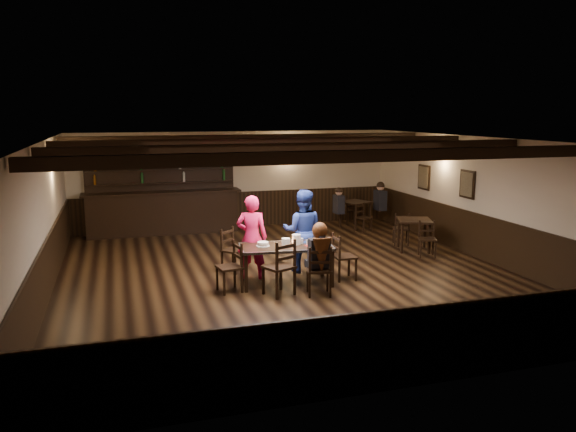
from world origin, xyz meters
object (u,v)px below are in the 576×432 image
object	(u,v)px
dining_table	(286,249)
man_blue	(303,231)
woman_pink	(252,237)
bar_counter	(163,207)
chair_near_right	(319,267)
cake	(263,244)
chair_near_left	(282,263)

from	to	relation	value
dining_table	man_blue	bearing A→B (deg)	51.36
woman_pink	bar_counter	xyz separation A→B (m)	(-1.31, 4.80, -0.10)
chair_near_right	woman_pink	xyz separation A→B (m)	(-0.88, 1.43, 0.29)
bar_counter	man_blue	bearing A→B (deg)	-62.60
dining_table	bar_counter	world-z (taller)	bar_counter
dining_table	bar_counter	distance (m)	5.66
bar_counter	chair_near_right	bearing A→B (deg)	-70.61
cake	chair_near_right	bearing A→B (deg)	-50.17
chair_near_right	man_blue	bearing A→B (deg)	82.24
dining_table	chair_near_right	bearing A→B (deg)	-67.98
chair_near_right	woman_pink	size ratio (longest dim) A/B	0.56
dining_table	man_blue	size ratio (longest dim) A/B	1.07
woman_pink	cake	xyz separation A→B (m)	(0.10, -0.49, -0.04)
cake	bar_counter	size ratio (longest dim) A/B	0.06
dining_table	chair_near_right	world-z (taller)	chair_near_right
chair_near_right	bar_counter	distance (m)	6.61
man_blue	cake	world-z (taller)	man_blue
dining_table	chair_near_right	distance (m)	0.95
chair_near_left	man_blue	bearing A→B (deg)	58.41
man_blue	bar_counter	world-z (taller)	bar_counter
man_blue	dining_table	bearing A→B (deg)	74.37
woman_pink	man_blue	distance (m)	1.11
dining_table	cake	bearing A→B (deg)	170.85
woman_pink	dining_table	bearing A→B (deg)	153.76
chair_near_left	bar_counter	bearing A→B (deg)	104.60
chair_near_right	bar_counter	bearing A→B (deg)	109.39
chair_near_right	chair_near_left	bearing A→B (deg)	161.15
dining_table	bar_counter	xyz separation A→B (m)	(-1.84, 5.36, 0.04)
chair_near_right	cake	size ratio (longest dim) A/B	3.57
chair_near_right	cake	bearing A→B (deg)	129.83
chair_near_left	chair_near_right	size ratio (longest dim) A/B	1.11
cake	woman_pink	bearing A→B (deg)	100.99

